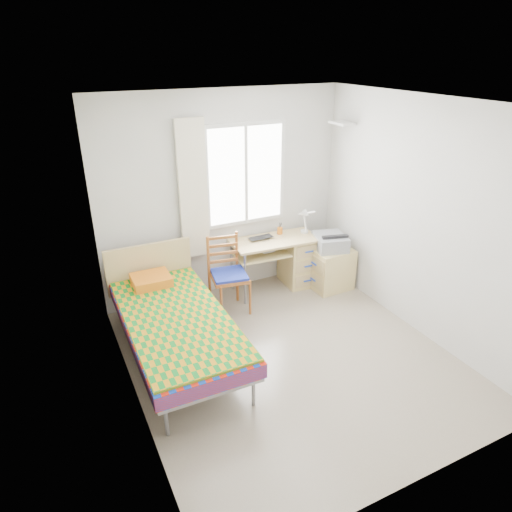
{
  "coord_description": "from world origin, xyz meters",
  "views": [
    {
      "loc": [
        -2.08,
        -3.4,
        3.03
      ],
      "look_at": [
        -0.13,
        0.55,
        1.0
      ],
      "focal_mm": 32.0,
      "sensor_mm": 36.0,
      "label": 1
    }
  ],
  "objects_px": {
    "desk": "(294,258)",
    "chair": "(228,270)",
    "printer": "(330,241)",
    "bed": "(174,320)",
    "cabinet": "(330,268)"
  },
  "relations": [
    {
      "from": "desk",
      "to": "chair",
      "type": "distance_m",
      "value": 1.11
    },
    {
      "from": "bed",
      "to": "cabinet",
      "type": "distance_m",
      "value": 2.42
    },
    {
      "from": "chair",
      "to": "printer",
      "type": "relative_size",
      "value": 1.82
    },
    {
      "from": "bed",
      "to": "desk",
      "type": "xyz_separation_m",
      "value": [
        1.95,
        0.87,
        -0.06
      ]
    },
    {
      "from": "printer",
      "to": "cabinet",
      "type": "bearing_deg",
      "value": -68.05
    },
    {
      "from": "desk",
      "to": "printer",
      "type": "relative_size",
      "value": 2.2
    },
    {
      "from": "cabinet",
      "to": "printer",
      "type": "bearing_deg",
      "value": 96.11
    },
    {
      "from": "chair",
      "to": "printer",
      "type": "bearing_deg",
      "value": 8.44
    },
    {
      "from": "desk",
      "to": "chair",
      "type": "height_order",
      "value": "chair"
    },
    {
      "from": "cabinet",
      "to": "printer",
      "type": "distance_m",
      "value": 0.38
    },
    {
      "from": "desk",
      "to": "chair",
      "type": "relative_size",
      "value": 1.21
    },
    {
      "from": "desk",
      "to": "printer",
      "type": "bearing_deg",
      "value": -32.37
    },
    {
      "from": "bed",
      "to": "cabinet",
      "type": "relative_size",
      "value": 3.8
    },
    {
      "from": "bed",
      "to": "cabinet",
      "type": "xyz_separation_m",
      "value": [
        2.34,
        0.56,
        -0.17
      ]
    },
    {
      "from": "printer",
      "to": "chair",
      "type": "bearing_deg",
      "value": -167.31
    }
  ]
}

